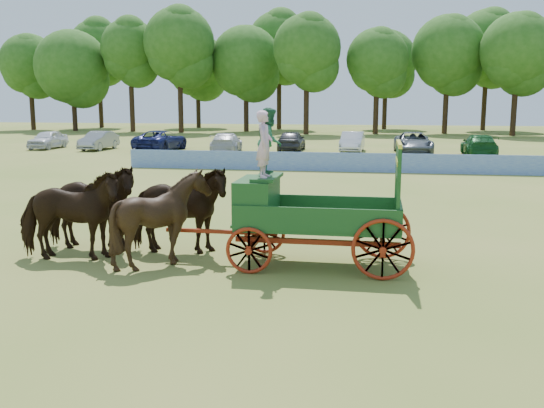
{
  "coord_description": "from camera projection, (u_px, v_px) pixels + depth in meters",
  "views": [
    {
      "loc": [
        0.22,
        -15.36,
        3.96
      ],
      "look_at": [
        -2.42,
        -0.3,
        1.3
      ],
      "focal_mm": 40.0,
      "sensor_mm": 36.0,
      "label": 1
    }
  ],
  "objects": [
    {
      "name": "parked_cars",
      "position": [
        270.0,
        142.0,
        45.78
      ],
      "size": [
        35.26,
        6.88,
        1.58
      ],
      "color": "silver",
      "rests_on": "ground"
    },
    {
      "name": "horse_wheel_left",
      "position": [
        162.0,
        218.0,
        14.45
      ],
      "size": [
        2.18,
        1.97,
        2.29
      ],
      "primitive_type": "imported",
      "rotation": [
        0.0,
        0.0,
        1.63
      ],
      "color": "black",
      "rests_on": "ground"
    },
    {
      "name": "sponsor_banner",
      "position": [
        355.0,
        162.0,
        33.17
      ],
      "size": [
        26.0,
        0.08,
        1.05
      ],
      "primitive_type": "cube",
      "color": "#2148B3",
      "rests_on": "ground"
    },
    {
      "name": "horse_wheel_right",
      "position": [
        177.0,
        210.0,
        15.51
      ],
      "size": [
        2.82,
        1.51,
        2.29
      ],
      "primitive_type": "imported",
      "rotation": [
        0.0,
        0.0,
        1.68
      ],
      "color": "black",
      "rests_on": "ground"
    },
    {
      "name": "horse_lead_left",
      "position": [
        69.0,
        215.0,
        14.85
      ],
      "size": [
        2.86,
        1.63,
        2.29
      ],
      "primitive_type": "imported",
      "rotation": [
        0.0,
        0.0,
        1.72
      ],
      "color": "black",
      "rests_on": "ground"
    },
    {
      "name": "horse_lead_right",
      "position": [
        90.0,
        207.0,
        15.92
      ],
      "size": [
        2.77,
        1.36,
        2.29
      ],
      "primitive_type": "imported",
      "rotation": [
        0.0,
        0.0,
        1.62
      ],
      "color": "black",
      "rests_on": "ground"
    },
    {
      "name": "treeline",
      "position": [
        333.0,
        54.0,
        72.56
      ],
      "size": [
        86.38,
        22.65,
        15.24
      ],
      "color": "#382314",
      "rests_on": "ground"
    },
    {
      "name": "ground",
      "position": [
        366.0,
        254.0,
        15.62
      ],
      "size": [
        160.0,
        160.0,
        0.0
      ],
      "primitive_type": "plane",
      "color": "olive",
      "rests_on": "ground"
    },
    {
      "name": "farm_dray",
      "position": [
        288.0,
        197.0,
        14.42
      ],
      "size": [
        6.0,
        2.0,
        3.75
      ],
      "color": "#9B280F",
      "rests_on": "ground"
    }
  ]
}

